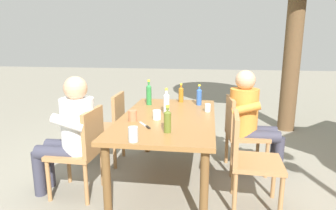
% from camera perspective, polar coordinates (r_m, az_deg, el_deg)
% --- Properties ---
extents(ground_plane, '(24.00, 24.00, 0.00)m').
position_cam_1_polar(ground_plane, '(3.31, 0.00, -14.45)').
color(ground_plane, gray).
extents(dining_table, '(1.73, 0.97, 0.73)m').
position_cam_1_polar(dining_table, '(3.06, 0.00, -3.66)').
color(dining_table, olive).
rests_on(dining_table, ground_plane).
extents(chair_near_right, '(0.45, 0.45, 0.87)m').
position_cam_1_polar(chair_near_right, '(2.97, -16.38, -7.94)').
color(chair_near_right, '#A37547').
rests_on(chair_near_right, ground_plane).
extents(chair_far_left, '(0.48, 0.48, 0.87)m').
position_cam_1_polar(chair_far_left, '(3.46, 13.88, -4.79)').
color(chair_far_left, '#A37547').
rests_on(chair_far_left, ground_plane).
extents(chair_near_left, '(0.45, 0.45, 0.87)m').
position_cam_1_polar(chair_near_left, '(3.66, -11.35, -3.72)').
color(chair_near_left, '#A37547').
rests_on(chair_near_left, ground_plane).
extents(chair_far_right, '(0.46, 0.46, 0.87)m').
position_cam_1_polar(chair_far_right, '(2.75, 15.40, -9.60)').
color(chair_far_right, '#A37547').
rests_on(chair_far_right, ground_plane).
extents(person_in_white_shirt, '(0.47, 0.61, 1.18)m').
position_cam_1_polar(person_in_white_shirt, '(2.97, -18.49, -4.70)').
color(person_in_white_shirt, white).
rests_on(person_in_white_shirt, ground_plane).
extents(person_in_plaid_shirt, '(0.47, 0.61, 1.18)m').
position_cam_1_polar(person_in_plaid_shirt, '(3.44, 15.83, -2.13)').
color(person_in_plaid_shirt, orange).
rests_on(person_in_plaid_shirt, ground_plane).
extents(bottle_amber, '(0.06, 0.06, 0.24)m').
position_cam_1_polar(bottle_amber, '(3.71, 2.56, 2.18)').
color(bottle_amber, '#996019').
rests_on(bottle_amber, dining_table).
extents(bottle_olive, '(0.06, 0.06, 0.24)m').
position_cam_1_polar(bottle_olive, '(2.50, -0.10, -3.07)').
color(bottle_olive, '#566623').
rests_on(bottle_olive, dining_table).
extents(bottle_green, '(0.06, 0.06, 0.31)m').
position_cam_1_polar(bottle_green, '(3.55, -3.76, 2.17)').
color(bottle_green, '#287A38').
rests_on(bottle_green, dining_table).
extents(bottle_blue, '(0.06, 0.06, 0.25)m').
position_cam_1_polar(bottle_blue, '(3.55, 6.10, 1.72)').
color(bottle_blue, '#2D56A3').
rests_on(bottle_blue, dining_table).
extents(bottle_clear, '(0.06, 0.06, 0.28)m').
position_cam_1_polar(bottle_clear, '(3.11, -0.31, 0.43)').
color(bottle_clear, white).
rests_on(bottle_clear, dining_table).
extents(cup_steel, '(0.08, 0.08, 0.12)m').
position_cam_1_polar(cup_steel, '(2.30, -6.83, -5.71)').
color(cup_steel, '#B2B7BC').
rests_on(cup_steel, dining_table).
extents(cup_white, '(0.08, 0.08, 0.09)m').
position_cam_1_polar(cup_white, '(2.91, -2.20, -1.94)').
color(cup_white, white).
rests_on(cup_white, dining_table).
extents(cup_terracotta, '(0.08, 0.08, 0.11)m').
position_cam_1_polar(cup_terracotta, '(2.88, -6.92, -2.10)').
color(cup_terracotta, '#BC6B47').
rests_on(cup_terracotta, dining_table).
extents(cup_glass, '(0.07, 0.07, 0.09)m').
position_cam_1_polar(cup_glass, '(3.26, 7.77, -0.53)').
color(cup_glass, silver).
rests_on(cup_glass, dining_table).
extents(table_knife, '(0.21, 0.15, 0.01)m').
position_cam_1_polar(table_knife, '(2.71, -4.46, -4.03)').
color(table_knife, silver).
rests_on(table_knife, dining_table).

